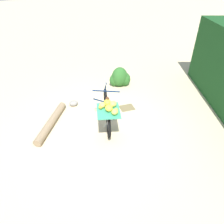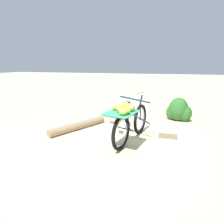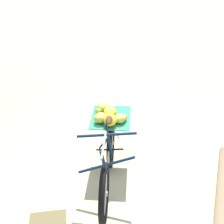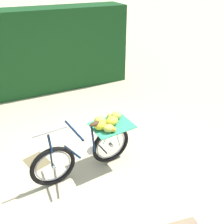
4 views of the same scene
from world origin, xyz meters
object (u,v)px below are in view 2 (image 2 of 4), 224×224
object	(u,v)px
fallen_log	(78,126)
shrub_cluster	(179,111)
bicycle	(130,121)
path_stone	(113,120)

from	to	relation	value
fallen_log	shrub_cluster	world-z (taller)	shrub_cluster
shrub_cluster	fallen_log	bearing A→B (deg)	31.94
bicycle	path_stone	distance (m)	1.52
fallen_log	path_stone	bearing A→B (deg)	-132.95
path_stone	bicycle	bearing A→B (deg)	119.86
fallen_log	path_stone	distance (m)	1.07
shrub_cluster	bicycle	bearing A→B (deg)	62.21
fallen_log	path_stone	xyz separation A→B (m)	(-0.73, -0.78, -0.02)
bicycle	path_stone	size ratio (longest dim) A/B	6.85
bicycle	fallen_log	xyz separation A→B (m)	(1.46, -0.48, -0.40)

